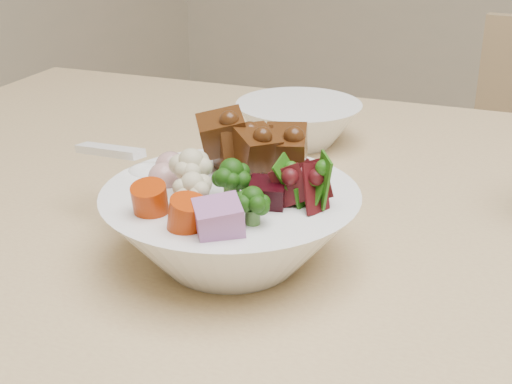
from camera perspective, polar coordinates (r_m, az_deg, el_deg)
food_bowl at (r=0.62m, az=-1.82°, el=-2.34°), size 0.22×0.22×0.12m
soup_spoon at (r=0.67m, az=-9.21°, el=1.97°), size 0.14×0.06×0.03m
side_bowl at (r=0.92m, az=3.42°, el=5.50°), size 0.16×0.16×0.05m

